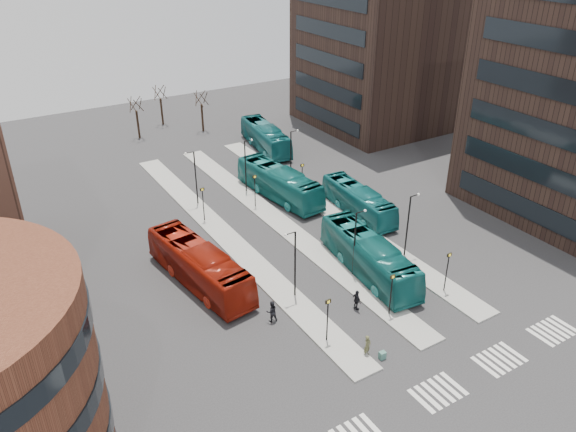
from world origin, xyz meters
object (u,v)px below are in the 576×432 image
teal_bus_c (358,201)px  commuter_b (357,300)px  teal_bus_b (279,183)px  teal_bus_d (265,137)px  commuter_a (272,311)px  suitcase (382,355)px  traveller (367,346)px  red_bus (199,265)px  teal_bus_a (369,256)px  commuter_c (374,275)px

teal_bus_c → commuter_b: bearing=-124.3°
teal_bus_b → teal_bus_d: 15.22m
teal_bus_b → teal_bus_c: bearing=-62.7°
commuter_b → commuter_a: bearing=75.4°
suitcase → commuter_b: commuter_b is taller
teal_bus_d → suitcase: bearing=-100.2°
traveller → commuter_b: bearing=42.3°
commuter_a → teal_bus_c: bearing=-135.5°
suitcase → commuter_a: bearing=122.3°
teal_bus_b → traveller: size_ratio=7.39×
red_bus → teal_bus_b: (14.40, 10.96, -0.04)m
suitcase → commuter_b: (1.95, 5.53, 0.60)m
teal_bus_a → teal_bus_c: (6.23, 9.46, -0.23)m
red_bus → teal_bus_a: 14.66m
suitcase → traveller: 1.25m
suitcase → teal_bus_c: (12.26, 18.63, 1.22)m
teal_bus_a → teal_bus_b: size_ratio=0.99×
teal_bus_c → commuter_b: teal_bus_c is taller
teal_bus_a → teal_bus_c: 11.33m
red_bus → teal_bus_c: 19.74m
suitcase → red_bus: size_ratio=0.04×
teal_bus_a → commuter_c: teal_bus_a is taller
red_bus → teal_bus_a: bearing=-33.0°
teal_bus_b → commuter_b: size_ratio=7.15×
teal_bus_d → commuter_b: 36.63m
commuter_a → commuter_c: size_ratio=1.03×
teal_bus_a → commuter_b: bearing=-131.6°
red_bus → teal_bus_a: red_bus is taller
red_bus → commuter_c: 14.87m
suitcase → teal_bus_c: 22.34m
teal_bus_c → commuter_c: bearing=-118.0°
teal_bus_d → commuter_b: (-11.36, -34.82, -0.81)m
teal_bus_b → teal_bus_c: (5.07, -7.78, -0.25)m
commuter_b → teal_bus_d: bearing=-13.5°
teal_bus_d → traveller: (-14.03, -39.49, -0.84)m
red_bus → commuter_a: 8.15m
teal_bus_a → traveller: (-6.75, -8.31, -0.88)m
teal_bus_c → commuter_c: (-6.85, -10.97, -0.63)m
teal_bus_b → suitcase: bearing=-111.1°
traveller → commuter_c: 9.16m
teal_bus_c → traveller: (-12.98, -17.77, -0.65)m
traveller → commuter_a: (-3.85, 6.93, 0.05)m
commuter_a → commuter_c: 9.98m
teal_bus_a → traveller: 10.75m
commuter_c → teal_bus_d: bearing=-154.9°
teal_bus_a → commuter_c: size_ratio=7.09×
suitcase → teal_bus_a: (6.04, 9.17, 1.45)m
commuter_b → red_bus: bearing=47.3°
suitcase → commuter_c: 9.40m
red_bus → teal_bus_d: size_ratio=1.06×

